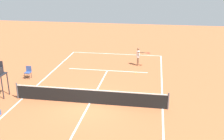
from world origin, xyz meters
The scene contains 6 objects.
ground_plane centered at (0.00, 0.00, 0.00)m, with size 60.00×60.00×0.00m, color #B76038.
court_lines centered at (0.00, 0.00, 0.00)m, with size 9.13×23.05×0.01m.
tennis_net centered at (0.00, 0.00, 0.50)m, with size 9.73×0.10×1.07m.
player_serving centered at (-2.48, -8.11, 0.95)m, with size 1.23×0.68×1.61m.
tennis_ball centered at (-2.42, -5.94, 0.03)m, with size 0.07×0.07×0.07m, color #CCE033.
courtside_chair_mid centered at (5.78, -3.58, 0.53)m, with size 0.44×0.46×0.95m.
Camera 1 is at (-3.84, 14.88, 7.58)m, focal length 43.29 mm.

